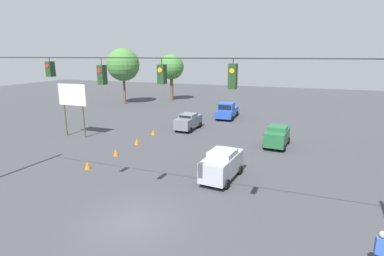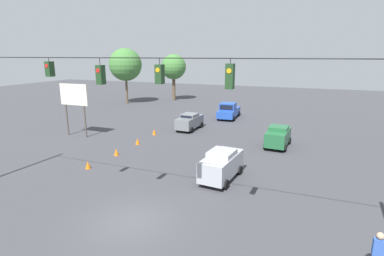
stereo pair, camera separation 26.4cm
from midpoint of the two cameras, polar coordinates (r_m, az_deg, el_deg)
The scene contains 14 objects.
ground_plane at distance 16.20m, azimuth -11.00°, elevation -17.14°, with size 140.00×140.00×0.00m, color #3D3D42.
overhead_signal_span at distance 14.50m, azimuth -10.73°, elevation 3.09°, with size 23.85×0.38×8.92m.
sedan_silver_crossing_near at distance 20.46m, azimuth 6.03°, elevation -6.92°, with size 2.27×4.33×2.03m.
sedan_green_oncoming_far at distance 28.60m, azimuth 16.33°, elevation -1.48°, with size 2.20×4.08×1.93m.
pickup_truck_blue_withflow_deep at distance 40.29m, azimuth 7.19°, elevation 3.26°, with size 2.47×5.48×2.12m.
sedan_grey_withflow_far at distance 33.78m, azimuth -0.23°, elevation 1.28°, with size 2.10×4.28×1.82m.
traffic_cone_nearest at distance 23.69m, azimuth -18.91°, elevation -6.65°, with size 0.40×0.40×0.58m, color orange.
traffic_cone_second at distance 26.03m, azimuth -13.94°, elevation -4.47°, with size 0.40×0.40×0.58m, color orange.
traffic_cone_third at distance 28.79m, azimuth -10.06°, elevation -2.51°, with size 0.40×0.40×0.58m, color orange.
traffic_cone_fourth at distance 31.95m, azimuth -6.98°, elevation -0.77°, with size 0.40×0.40×0.58m, color orange.
roadside_billboard at distance 32.74m, azimuth -21.33°, elevation 5.19°, with size 3.36×0.16×5.41m.
pedestrian at distance 14.22m, azimuth 32.33°, elevation -19.58°, with size 0.40×0.28×1.83m.
tree_horizon_left at distance 55.71m, azimuth -3.40°, elevation 11.51°, with size 4.54×4.54×8.41m.
tree_horizon_right at distance 52.99m, azimuth -12.43°, elevation 11.69°, with size 5.49×5.49×9.38m.
Camera 2 is at (-7.86, 11.55, 8.26)m, focal length 28.00 mm.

